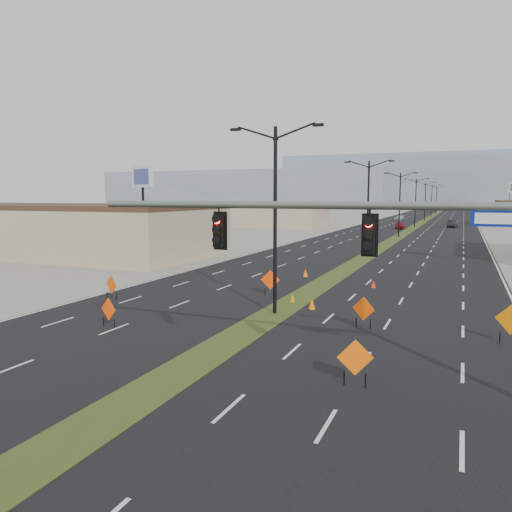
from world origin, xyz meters
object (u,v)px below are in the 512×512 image
at_px(car_left, 399,225).
at_px(car_far, 399,218).
at_px(car_mid, 452,224).
at_px(cone_3, 305,273).
at_px(cone_0, 312,304).
at_px(cone_1, 292,298).
at_px(pole_sign_west, 143,184).
at_px(construction_sign_1, 108,310).
at_px(signal_mast, 435,252).
at_px(streetlight_2, 400,202).
at_px(streetlight_1, 368,205).
at_px(cone_2, 373,284).
at_px(streetlight_6, 436,199).
at_px(streetlight_3, 416,201).
at_px(streetlight_4, 425,200).
at_px(construction_sign_2, 270,281).
at_px(construction_sign_0, 111,285).
at_px(construction_sign_4, 511,321).
at_px(construction_sign_5, 355,359).
at_px(streetlight_0, 275,214).
at_px(construction_sign_3, 363,310).
at_px(streetlight_5, 432,199).

xyz_separation_m(car_left, car_far, (-3.98, 34.39, -0.02)).
height_order(car_mid, cone_3, car_mid).
distance_m(cone_0, cone_1, 2.06).
distance_m(car_left, pole_sign_west, 64.40).
relative_size(car_mid, construction_sign_1, 3.13).
bearing_deg(signal_mast, streetlight_2, 97.39).
height_order(streetlight_1, cone_2, streetlight_1).
xyz_separation_m(streetlight_6, car_left, (-2.17, -91.97, -4.72)).
relative_size(cone_0, cone_2, 1.23).
height_order(streetlight_3, streetlight_4, same).
height_order(streetlight_1, construction_sign_2, streetlight_1).
bearing_deg(car_mid, construction_sign_0, -94.87).
height_order(construction_sign_4, construction_sign_5, construction_sign_4).
distance_m(streetlight_0, car_mid, 86.01).
xyz_separation_m(car_mid, construction_sign_1, (-13.77, -91.37, 0.10)).
height_order(car_left, pole_sign_west, pole_sign_west).
xyz_separation_m(streetlight_1, pole_sign_west, (-18.33, -13.94, 2.06)).
bearing_deg(cone_0, cone_1, 140.69).
bearing_deg(construction_sign_4, streetlight_0, -166.07).
height_order(signal_mast, construction_sign_1, signal_mast).
bearing_deg(car_mid, cone_3, -90.55).
bearing_deg(construction_sign_5, streetlight_2, 74.16).
xyz_separation_m(car_left, pole_sign_west, (-16.16, -61.97, 6.78)).
height_order(construction_sign_2, construction_sign_3, construction_sign_2).
height_order(car_mid, pole_sign_west, pole_sign_west).
bearing_deg(streetlight_1, construction_sign_0, -110.19).
distance_m(car_far, cone_3, 97.82).
height_order(streetlight_4, pole_sign_west, streetlight_4).
relative_size(construction_sign_3, cone_1, 2.76).
distance_m(streetlight_4, construction_sign_4, 114.09).
height_order(streetlight_0, car_mid, streetlight_0).
height_order(streetlight_1, streetlight_4, same).
height_order(car_left, car_far, car_left).
bearing_deg(construction_sign_3, car_mid, 105.32).
distance_m(streetlight_0, construction_sign_2, 6.67).
bearing_deg(streetlight_1, construction_sign_1, -100.84).
bearing_deg(cone_0, construction_sign_3, -40.82).
distance_m(streetlight_5, cone_0, 138.31).
xyz_separation_m(cone_1, cone_2, (3.70, 6.77, -0.01)).
relative_size(streetlight_2, cone_2, 18.70).
xyz_separation_m(signal_mast, construction_sign_2, (-10.56, 14.56, -3.81)).
distance_m(streetlight_3, construction_sign_0, 85.30).
distance_m(streetlight_1, streetlight_5, 112.00).
bearing_deg(car_left, cone_0, -94.78).
xyz_separation_m(streetlight_3, cone_2, (3.69, -74.13, -5.15)).
relative_size(streetlight_2, pole_sign_west, 1.09).
xyz_separation_m(streetlight_0, construction_sign_2, (-2.00, 4.56, -4.43)).
bearing_deg(car_far, streetlight_3, -70.35).
distance_m(construction_sign_4, construction_sign_5, 9.03).
height_order(streetlight_1, streetlight_6, same).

